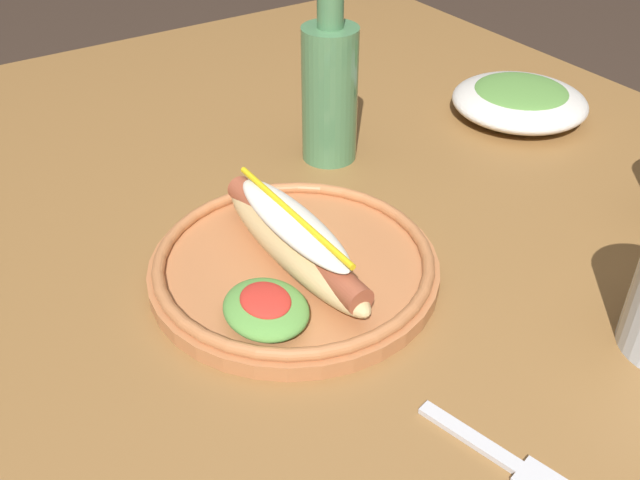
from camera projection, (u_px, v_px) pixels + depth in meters
dining_table at (417, 296)px, 0.79m from camera, size 1.45×1.00×0.74m
hot_dog_plate at (293, 260)px, 0.67m from camera, size 0.28×0.28×0.08m
fork at (502, 458)px, 0.51m from camera, size 0.12×0.05×0.00m
glass_bottle at (330, 87)px, 0.83m from camera, size 0.07×0.07×0.24m
side_bowl at (520, 100)px, 0.96m from camera, size 0.18×0.18×0.05m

